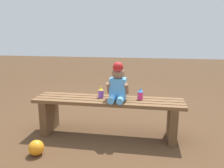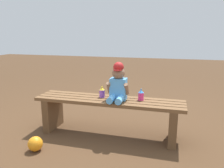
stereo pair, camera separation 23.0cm
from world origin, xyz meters
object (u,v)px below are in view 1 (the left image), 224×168
Objects in this scene: park_bench at (108,110)px; sippy_cup_right at (140,94)px; toy_ball at (36,148)px; sippy_cup_left at (101,92)px; child_figure at (118,84)px.

sippy_cup_right reaches higher than park_bench.
park_bench reaches higher than toy_ball.
park_bench is 0.81m from toy_ball.
park_bench is at bearing 42.50° from toy_ball.
park_bench is at bearing -27.46° from sippy_cup_left.
sippy_cup_right is 0.87× the size of toy_ball.
child_figure is 0.23m from sippy_cup_left.
child_figure reaches higher than toy_ball.
park_bench is at bearing 177.12° from child_figure.
toy_ball is (-0.49, -0.58, -0.40)m from sippy_cup_left.
child_figure is 0.27m from sippy_cup_right.
sippy_cup_left and sippy_cup_right have the same top height.
park_bench is 11.31× the size of toy_ball.
sippy_cup_left is at bearing 180.00° from sippy_cup_right.
child_figure is 3.26× the size of sippy_cup_left.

